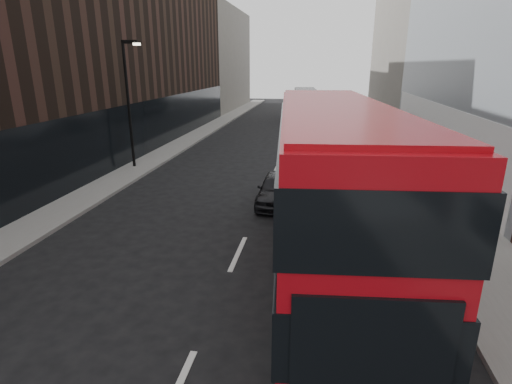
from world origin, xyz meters
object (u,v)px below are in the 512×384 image
at_px(car_a, 277,189).
at_px(car_b, 313,139).
at_px(red_bus, 330,182).
at_px(street_lamp, 129,96).
at_px(car_c, 318,132).
at_px(grey_bus, 306,104).

xyz_separation_m(car_a, car_b, (1.31, 12.86, -0.01)).
height_order(red_bus, car_a, red_bus).
bearing_deg(street_lamp, car_b, 38.02).
bearing_deg(car_a, car_c, 84.64).
bearing_deg(car_a, grey_bus, 90.13).
bearing_deg(car_c, car_b, -100.45).
bearing_deg(street_lamp, car_c, 47.16).
bearing_deg(car_c, red_bus, -94.00).
distance_m(red_bus, car_b, 18.73).
distance_m(grey_bus, car_b, 15.36).
relative_size(street_lamp, grey_bus, 0.67).
height_order(street_lamp, grey_bus, street_lamp).
relative_size(grey_bus, car_a, 2.66).
bearing_deg(grey_bus, car_b, -90.43).
xyz_separation_m(grey_bus, car_b, (1.21, -15.27, -1.12)).
height_order(car_b, car_c, car_b).
relative_size(red_bus, car_a, 3.15).
relative_size(red_bus, car_b, 3.08).
bearing_deg(red_bus, car_c, 86.30).
relative_size(street_lamp, car_a, 1.79).
xyz_separation_m(grey_bus, car_a, (-0.10, -28.13, -1.11)).
height_order(street_lamp, car_c, street_lamp).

